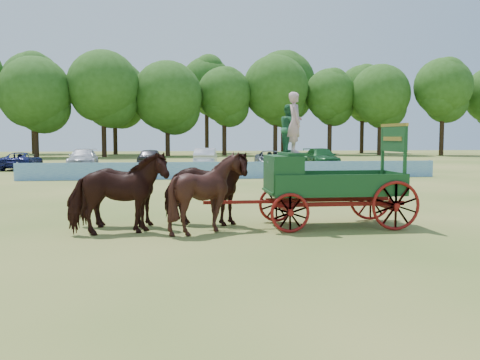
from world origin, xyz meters
The scene contains 9 objects.
ground centered at (0.00, 0.00, 0.00)m, with size 160.00×160.00×0.00m, color tan.
horse_lead_left centered at (-6.25, -0.25, 1.09)m, with size 1.18×2.59×2.19m, color black.
horse_lead_right centered at (-6.25, 0.85, 1.09)m, with size 1.18×2.59×2.19m, color black.
horse_wheel_left centered at (-3.85, -0.25, 1.10)m, with size 1.77×1.99×2.19m, color black.
horse_wheel_right centered at (-3.85, 0.85, 1.09)m, with size 1.18×2.59×2.19m, color black.
farm_dray centered at (-0.88, 0.31, 1.61)m, with size 6.00×2.00×3.84m.
sponsor_banner centered at (-1.00, 18.00, 0.53)m, with size 26.00×0.08×1.05m, color #2068B0.
parked_cars centered at (-7.45, 29.88, 0.76)m, with size 35.98×6.84×1.63m.
treeline centered at (-6.08, 60.02, 9.21)m, with size 92.54×24.58×15.85m.
Camera 1 is at (-4.84, -14.69, 2.63)m, focal length 40.00 mm.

